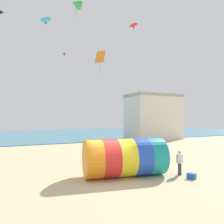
{
  "coord_description": "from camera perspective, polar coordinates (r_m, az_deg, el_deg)",
  "views": [
    {
      "loc": [
        -5.74,
        -12.75,
        3.95
      ],
      "look_at": [
        1.32,
        2.31,
        4.39
      ],
      "focal_mm": 35.0,
      "sensor_mm": 36.0,
      "label": 1
    }
  ],
  "objects": [
    {
      "name": "ground_plane",
      "position": [
        14.53,
        -0.88,
        -17.29
      ],
      "size": [
        120.0,
        120.0,
        0.0
      ],
      "primitive_type": "plane",
      "color": "#CCBA8C"
    },
    {
      "name": "sea",
      "position": [
        53.54,
        -18.99,
        -5.62
      ],
      "size": [
        120.0,
        40.0,
        0.1
      ],
      "primitive_type": "cube",
      "color": "teal",
      "rests_on": "ground"
    },
    {
      "name": "giant_inflatable_tube",
      "position": [
        15.09,
        3.39,
        -11.75
      ],
      "size": [
        5.81,
        3.39,
        2.53
      ],
      "color": "orange",
      "rests_on": "ground"
    },
    {
      "name": "kite_handler",
      "position": [
        16.2,
        17.25,
        -12.5
      ],
      "size": [
        0.41,
        0.32,
        1.66
      ],
      "color": "#383D56",
      "rests_on": "ground"
    },
    {
      "name": "kite_orange_diamond",
      "position": [
        26.24,
        -3.1,
        14.16
      ],
      "size": [
        1.22,
        1.25,
        2.71
      ],
      "color": "orange"
    },
    {
      "name": "kite_purple_parafoil",
      "position": [
        32.64,
        -12.33,
        14.61
      ],
      "size": [
        0.68,
        1.05,
        0.52
      ],
      "color": "purple"
    },
    {
      "name": "kite_red_parafoil",
      "position": [
        21.47,
        5.66,
        21.67
      ],
      "size": [
        0.72,
        0.96,
        0.48
      ],
      "color": "red"
    },
    {
      "name": "kite_cyan_parafoil",
      "position": [
        24.87,
        -16.91,
        22.11
      ],
      "size": [
        1.3,
        1.32,
        0.68
      ],
      "color": "#2DB2C6"
    },
    {
      "name": "kite_green_delta",
      "position": [
        26.82,
        -9.42,
        26.1
      ],
      "size": [
        1.24,
        1.24,
        1.89
      ],
      "color": "green"
    },
    {
      "name": "promenade_building",
      "position": [
        42.02,
        10.71,
        -1.18
      ],
      "size": [
        9.74,
        6.13,
        8.34
      ],
      "color": "silver",
      "rests_on": "ground"
    },
    {
      "name": "cooler_box",
      "position": [
        15.58,
        20.04,
        -15.43
      ],
      "size": [
        0.53,
        0.62,
        0.36
      ],
      "primitive_type": "cube",
      "rotation": [
        0.0,
        0.0,
        1.97
      ],
      "color": "#2659B2",
      "rests_on": "ground"
    }
  ]
}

